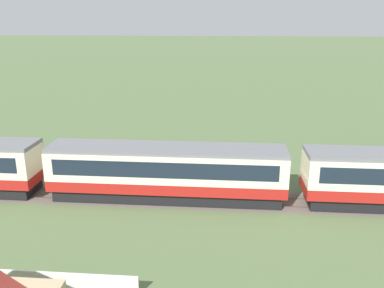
% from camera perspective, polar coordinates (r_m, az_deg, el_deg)
% --- Properties ---
extents(ground_plane, '(600.00, 600.00, 0.00)m').
position_cam_1_polar(ground_plane, '(30.97, 17.11, -8.30)').
color(ground_plane, '#566B42').
extents(passenger_train, '(92.08, 3.23, 4.08)m').
position_cam_1_polar(passenger_train, '(29.95, -3.07, -3.70)').
color(passenger_train, '#AD1E19').
rests_on(passenger_train, ground_plane).
extents(railway_track, '(130.76, 3.60, 0.04)m').
position_cam_1_polar(railway_track, '(30.84, -3.26, -7.61)').
color(railway_track, '#665B51').
rests_on(railway_track, ground_plane).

